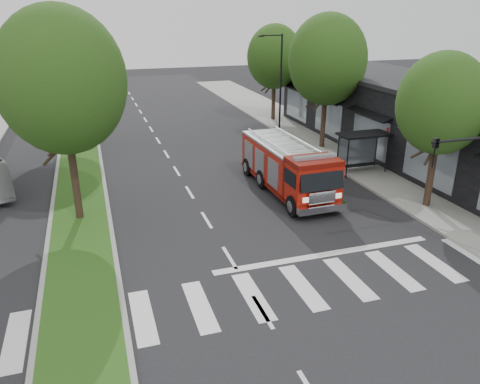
# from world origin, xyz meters

# --- Properties ---
(ground) EXTENTS (140.00, 140.00, 0.00)m
(ground) POSITION_xyz_m (0.00, 0.00, 0.00)
(ground) COLOR black
(ground) RESTS_ON ground
(sidewalk_right) EXTENTS (5.00, 80.00, 0.15)m
(sidewalk_right) POSITION_xyz_m (12.50, 10.00, 0.07)
(sidewalk_right) COLOR gray
(sidewalk_right) RESTS_ON ground
(median) EXTENTS (3.00, 50.00, 0.15)m
(median) POSITION_xyz_m (-6.00, 18.00, 0.08)
(median) COLOR gray
(median) RESTS_ON ground
(storefront_row) EXTENTS (8.00, 30.00, 5.00)m
(storefront_row) POSITION_xyz_m (17.00, 10.00, 2.50)
(storefront_row) COLOR black
(storefront_row) RESTS_ON ground
(bus_shelter) EXTENTS (3.20, 1.60, 2.61)m
(bus_shelter) POSITION_xyz_m (11.20, 8.15, 2.04)
(bus_shelter) COLOR black
(bus_shelter) RESTS_ON ground
(tree_right_near) EXTENTS (4.40, 4.40, 8.05)m
(tree_right_near) POSITION_xyz_m (11.50, 2.00, 5.51)
(tree_right_near) COLOR black
(tree_right_near) RESTS_ON ground
(tree_right_mid) EXTENTS (5.60, 5.60, 9.72)m
(tree_right_mid) POSITION_xyz_m (11.50, 14.00, 6.49)
(tree_right_mid) COLOR black
(tree_right_mid) RESTS_ON ground
(tree_right_far) EXTENTS (5.00, 5.00, 8.73)m
(tree_right_far) POSITION_xyz_m (11.50, 24.00, 5.84)
(tree_right_far) COLOR black
(tree_right_far) RESTS_ON ground
(tree_median_near) EXTENTS (5.80, 5.80, 10.16)m
(tree_median_near) POSITION_xyz_m (-6.00, 6.00, 6.81)
(tree_median_near) COLOR black
(tree_median_near) RESTS_ON ground
(tree_median_far) EXTENTS (5.60, 5.60, 9.72)m
(tree_median_far) POSITION_xyz_m (-6.00, 20.00, 6.49)
(tree_median_far) COLOR black
(tree_median_far) RESTS_ON ground
(streetlight_right_far) EXTENTS (2.11, 0.20, 8.00)m
(streetlight_right_far) POSITION_xyz_m (10.35, 20.00, 4.48)
(streetlight_right_far) COLOR black
(streetlight_right_far) RESTS_ON ground
(fire_engine) EXTENTS (2.84, 8.78, 3.03)m
(fire_engine) POSITION_xyz_m (5.40, 6.51, 1.45)
(fire_engine) COLOR #640C05
(fire_engine) RESTS_ON ground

